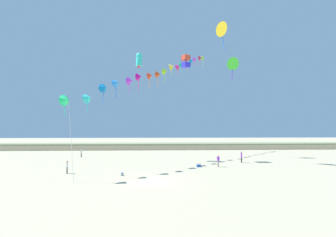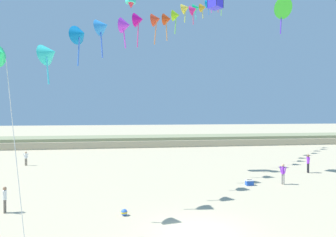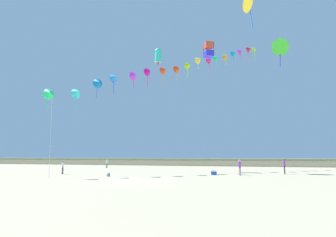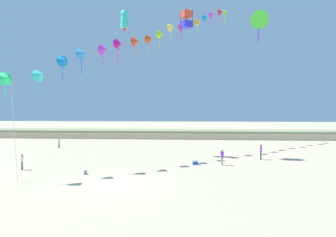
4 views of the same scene
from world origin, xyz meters
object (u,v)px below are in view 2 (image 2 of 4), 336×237
Objects in this scene: person_far_left at (5,198)px; beach_ball at (124,212)px; beach_cooler at (249,183)px; person_near_right at (283,173)px; person_mid_center at (308,162)px; person_near_left at (26,157)px; large_kite_mid_trail at (281,8)px.

person_far_left is 4.15× the size of beach_ball.
person_near_right is at bearing -3.05° from beach_cooler.
person_mid_center is 3.01× the size of beach_cooler.
beach_ball is (-9.76, -5.41, -0.03)m from beach_cooler.
person_near_right is at bearing -27.76° from person_near_left.
person_mid_center reaches higher than person_near_right.
person_mid_center is 4.80× the size of beach_ball.
person_mid_center reaches higher than beach_ball.
beach_cooler is at bearing 176.95° from person_near_right.
large_kite_mid_trail reaches higher than person_mid_center.
person_far_left reaches higher than beach_ball.
person_mid_center is at bearing -99.15° from large_kite_mid_trail.
beach_ball is (6.70, -1.49, -0.69)m from person_far_left.
person_far_left is at bearing -149.56° from large_kite_mid_trail.
large_kite_mid_trail is (5.92, 10.98, 17.01)m from person_near_right.
person_far_left is 2.60× the size of beach_cooler.
beach_ball is (-18.42, -16.25, -17.78)m from large_kite_mid_trail.
large_kite_mid_trail reaches higher than person_far_left.
person_mid_center is 19.54m from beach_ball.
person_near_left reaches higher than beach_ball.
large_kite_mid_trail is (25.12, 14.76, 17.09)m from person_far_left.
beach_ball is at bearing -12.50° from person_far_left.
large_kite_mid_trail is 7.57× the size of beach_cooler.
large_kite_mid_trail is at bearing 41.42° from beach_ball.
person_near_left reaches higher than beach_cooler.
person_mid_center is at bearing 17.64° from person_far_left.
person_near_left is 33.40m from large_kite_mid_trail.
person_near_right is 0.94× the size of person_mid_center.
beach_ball is at bearing -152.19° from person_mid_center.
beach_cooler is (-8.66, -10.84, -17.75)m from large_kite_mid_trail.
person_far_left is (-23.97, -7.62, -0.14)m from person_mid_center.
beach_cooler is (16.46, 3.93, -0.66)m from person_far_left.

